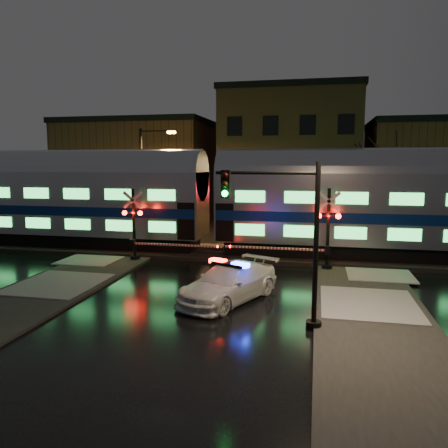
{
  "coord_description": "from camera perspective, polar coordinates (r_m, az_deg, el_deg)",
  "views": [
    {
      "loc": [
        4.46,
        -19.6,
        5.39
      ],
      "look_at": [
        -0.23,
        2.5,
        2.2
      ],
      "focal_mm": 35.0,
      "sensor_mm": 36.0,
      "label": 1
    }
  ],
  "objects": [
    {
      "name": "police_car",
      "position": [
        17.23,
        0.65,
        -7.67
      ],
      "size": [
        3.9,
        5.34,
        1.6
      ],
      "rotation": [
        0.0,
        0.0,
        -0.43
      ],
      "color": "white",
      "rests_on": "ground"
    },
    {
      "name": "building_right",
      "position": [
        42.93,
        26.34,
        5.68
      ],
      "size": [
        12.0,
        10.0,
        8.5
      ],
      "primitive_type": "cube",
      "color": "#512C1F",
      "rests_on": "ground"
    },
    {
      "name": "train",
      "position": [
        25.39,
        -1.66,
        3.5
      ],
      "size": [
        51.0,
        3.12,
        5.92
      ],
      "color": "black",
      "rests_on": "ballast"
    },
    {
      "name": "traffic_light",
      "position": [
        14.12,
        8.48,
        -2.27
      ],
      "size": [
        3.51,
        0.66,
        5.42
      ],
      "rotation": [
        0.0,
        0.0,
        0.05
      ],
      "color": "black",
      "rests_on": "ground"
    },
    {
      "name": "streetlight",
      "position": [
        30.9,
        -10.24,
        6.14
      ],
      "size": [
        2.57,
        0.27,
        7.7
      ],
      "color": "black",
      "rests_on": "ground"
    },
    {
      "name": "crossing_signal_right",
      "position": [
        22.22,
        12.49,
        -1.69
      ],
      "size": [
        5.84,
        0.66,
        4.13
      ],
      "color": "black",
      "rests_on": "ground"
    },
    {
      "name": "crossing_signal_left",
      "position": [
        24.11,
        -10.96,
        -1.04
      ],
      "size": [
        5.64,
        0.65,
        3.99
      ],
      "color": "black",
      "rests_on": "ground"
    },
    {
      "name": "sidewalk_left",
      "position": [
        18.26,
        -26.02,
        -9.77
      ],
      "size": [
        4.0,
        20.0,
        0.12
      ],
      "primitive_type": "cube",
      "color": "#2D2D2D",
      "rests_on": "ground"
    },
    {
      "name": "ground",
      "position": [
        20.81,
        -0.81,
        -6.97
      ],
      "size": [
        120.0,
        120.0,
        0.0
      ],
      "primitive_type": "plane",
      "color": "black",
      "rests_on": "ground"
    },
    {
      "name": "building_left",
      "position": [
        45.13,
        -10.85,
        6.76
      ],
      "size": [
        14.0,
        10.0,
        9.0
      ],
      "primitive_type": "cube",
      "color": "#512C1F",
      "rests_on": "ground"
    },
    {
      "name": "ballast",
      "position": [
        25.55,
        1.68,
        -3.87
      ],
      "size": [
        90.0,
        4.2,
        0.24
      ],
      "primitive_type": "cube",
      "color": "black",
      "rests_on": "ground"
    },
    {
      "name": "sidewalk_right",
      "position": [
        14.75,
        19.65,
        -13.63
      ],
      "size": [
        4.0,
        20.0,
        0.12
      ],
      "primitive_type": "cube",
      "color": "#2D2D2D",
      "rests_on": "ground"
    },
    {
      "name": "building_mid",
      "position": [
        42.18,
        8.74,
        8.43
      ],
      "size": [
        12.0,
        11.0,
        11.5
      ],
      "primitive_type": "cube",
      "color": "brown",
      "rests_on": "ground"
    }
  ]
}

